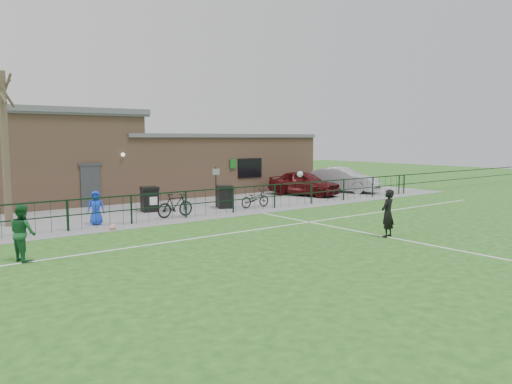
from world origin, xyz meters
TOP-DOWN VIEW (x-y plane):
  - ground at (0.00, 0.00)m, footprint 90.00×90.00m
  - paving_strip at (0.00, 13.50)m, footprint 34.00×13.00m
  - pitch_line_touch at (0.00, 7.80)m, footprint 28.00×0.10m
  - pitch_line_mid at (0.00, 4.00)m, footprint 28.00×0.10m
  - pitch_line_perp at (2.00, 0.00)m, footprint 0.10×16.00m
  - perimeter_fence at (0.00, 8.00)m, footprint 28.00×0.10m
  - bare_tree at (-8.00, 10.50)m, footprint 0.30×0.30m
  - wheelie_bin_left at (-1.88, 10.73)m, footprint 0.86×0.93m
  - wheelie_bin_right at (1.55, 9.51)m, footprint 0.93×0.97m
  - sign_post at (1.46, 10.15)m, footprint 0.07×0.07m
  - car_maroon at (8.38, 11.04)m, footprint 3.05×4.67m
  - car_silver at (11.65, 11.04)m, footprint 3.26×5.05m
  - bicycle_d at (-1.77, 8.46)m, footprint 1.73×0.52m
  - bicycle_e at (2.86, 8.75)m, footprint 1.67×0.59m
  - spectator_child at (-5.20, 8.68)m, footprint 0.78×0.66m
  - goalkeeper_kick at (1.96, 0.14)m, footprint 2.04×3.16m
  - outfield_player at (-8.91, 4.25)m, footprint 0.78×0.91m
  - ball_ground at (-5.11, 7.23)m, footprint 0.24×0.24m
  - clubhouse at (-0.88, 16.50)m, footprint 24.25×5.40m

SIDE VIEW (x-z plane):
  - ground at x=0.00m, z-range 0.00..0.00m
  - pitch_line_touch at x=0.00m, z-range 0.00..0.01m
  - pitch_line_mid at x=0.00m, z-range 0.00..0.01m
  - pitch_line_perp at x=2.00m, z-range 0.00..0.01m
  - paving_strip at x=0.00m, z-range 0.00..0.02m
  - ball_ground at x=-5.11m, z-range 0.00..0.24m
  - bicycle_e at x=2.86m, z-range 0.02..0.90m
  - wheelie_bin_right at x=1.55m, z-range 0.02..1.04m
  - bicycle_d at x=-1.77m, z-range 0.02..1.05m
  - wheelie_bin_left at x=-1.88m, z-range 0.02..1.09m
  - perimeter_fence at x=0.00m, z-range 0.00..1.20m
  - spectator_child at x=-5.20m, z-range 0.02..1.38m
  - car_maroon at x=8.38m, z-range 0.02..1.50m
  - outfield_player at x=-8.91m, z-range 0.00..1.61m
  - car_silver at x=11.65m, z-range 0.02..1.59m
  - goalkeeper_kick at x=1.96m, z-range -0.24..1.99m
  - sign_post at x=1.46m, z-range 0.02..2.02m
  - clubhouse at x=-0.88m, z-range -0.26..4.70m
  - bare_tree at x=-8.00m, z-range 0.00..6.00m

